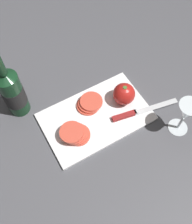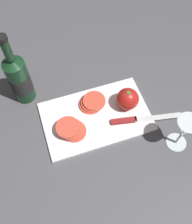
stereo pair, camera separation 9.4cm
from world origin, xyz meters
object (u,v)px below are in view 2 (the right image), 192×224
(wine_glass, at_px, (185,129))
(knife, at_px, (132,120))
(wine_bottle, at_px, (19,79))
(whole_tomato, at_px, (128,99))
(tomato_slice_stack_far, at_px, (92,103))
(tomato_slice_stack_near, at_px, (71,129))

(wine_glass, relative_size, knife, 0.59)
(wine_bottle, bearing_deg, whole_tomato, -25.69)
(knife, bearing_deg, wine_bottle, 156.08)
(knife, bearing_deg, whole_tomato, 95.00)
(wine_glass, bearing_deg, tomato_slice_stack_far, 134.70)
(wine_glass, bearing_deg, knife, 133.72)
(wine_bottle, relative_size, knife, 1.18)
(wine_glass, bearing_deg, whole_tomato, 120.12)
(knife, height_order, tomato_slice_stack_near, tomato_slice_stack_near)
(tomato_slice_stack_near, bearing_deg, wine_bottle, 120.84)
(whole_tomato, distance_m, tomato_slice_stack_near, 0.23)
(whole_tomato, height_order, knife, whole_tomato)
(wine_bottle, xyz_separation_m, knife, (0.35, -0.24, -0.09))
(wine_bottle, xyz_separation_m, whole_tomato, (0.35, -0.17, -0.06))
(whole_tomato, bearing_deg, tomato_slice_stack_far, 160.60)
(whole_tomato, distance_m, tomato_slice_stack_far, 0.13)
(wine_bottle, distance_m, wine_glass, 0.59)
(whole_tomato, relative_size, knife, 0.32)
(tomato_slice_stack_far, bearing_deg, whole_tomato, -19.40)
(wine_bottle, height_order, tomato_slice_stack_near, wine_bottle)
(whole_tomato, bearing_deg, wine_glass, -59.88)
(wine_bottle, bearing_deg, knife, -34.62)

